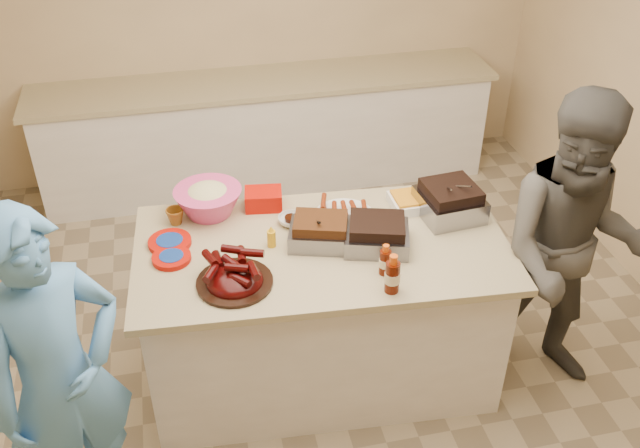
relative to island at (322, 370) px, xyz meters
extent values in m
cube|color=#47230F|center=(0.00, 0.02, 0.92)|extent=(0.37, 0.32, 0.10)
cube|color=black|center=(0.27, -0.06, 0.92)|extent=(0.39, 0.35, 0.10)
cube|color=gray|center=(0.74, 0.13, 0.92)|extent=(0.35, 0.35, 0.13)
cylinder|color=silver|center=(0.18, 0.23, 0.92)|extent=(0.37, 0.37, 0.05)
cube|color=orange|center=(0.59, 0.25, 0.92)|extent=(0.29, 0.21, 0.08)
cylinder|color=#440F02|center=(0.24, -0.43, 0.92)|extent=(0.07, 0.07, 0.21)
cylinder|color=#440F02|center=(0.25, -0.29, 0.92)|extent=(0.06, 0.06, 0.17)
cylinder|color=gold|center=(-0.26, 0.05, 0.92)|extent=(0.05, 0.05, 0.12)
imported|color=silver|center=(-0.12, 0.23, 0.92)|extent=(0.15, 0.05, 0.14)
cylinder|color=#A80B02|center=(-0.77, 0.18, 0.92)|extent=(0.24, 0.24, 0.03)
cylinder|color=#A80B02|center=(-0.77, 0.04, 0.92)|extent=(0.21, 0.21, 0.03)
imported|color=brown|center=(-0.73, 0.37, 0.92)|extent=(0.10, 0.10, 0.10)
cube|color=#A80B02|center=(-0.24, 0.43, 0.92)|extent=(0.22, 0.18, 0.10)
imported|color=#4E4C46|center=(1.27, -0.28, 0.00)|extent=(1.43, 1.95, 0.67)
camera|label=1|loc=(-0.65, -2.89, 3.10)|focal=40.00mm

